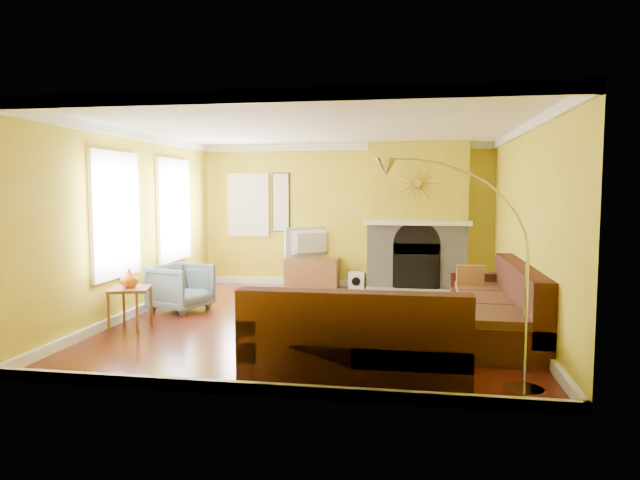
% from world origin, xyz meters
% --- Properties ---
extents(floor, '(5.50, 6.00, 0.02)m').
position_xyz_m(floor, '(0.00, 0.00, -0.01)').
color(floor, maroon).
rests_on(floor, ground).
extents(ceiling, '(5.50, 6.00, 0.02)m').
position_xyz_m(ceiling, '(0.00, 0.00, 2.71)').
color(ceiling, white).
rests_on(ceiling, ground).
extents(wall_back, '(5.50, 0.02, 2.70)m').
position_xyz_m(wall_back, '(0.00, 3.01, 1.35)').
color(wall_back, gold).
rests_on(wall_back, ground).
extents(wall_front, '(5.50, 0.02, 2.70)m').
position_xyz_m(wall_front, '(0.00, -3.01, 1.35)').
color(wall_front, gold).
rests_on(wall_front, ground).
extents(wall_left, '(0.02, 6.00, 2.70)m').
position_xyz_m(wall_left, '(-2.76, 0.00, 1.35)').
color(wall_left, gold).
rests_on(wall_left, ground).
extents(wall_right, '(0.02, 6.00, 2.70)m').
position_xyz_m(wall_right, '(2.76, 0.00, 1.35)').
color(wall_right, gold).
rests_on(wall_right, ground).
extents(baseboard, '(5.50, 6.00, 0.12)m').
position_xyz_m(baseboard, '(0.00, 0.00, 0.06)').
color(baseboard, white).
rests_on(baseboard, floor).
extents(crown_molding, '(5.50, 6.00, 0.12)m').
position_xyz_m(crown_molding, '(0.00, 0.00, 2.64)').
color(crown_molding, white).
rests_on(crown_molding, ceiling).
extents(window_left_near, '(0.06, 1.22, 1.72)m').
position_xyz_m(window_left_near, '(-2.72, 1.30, 1.50)').
color(window_left_near, white).
rests_on(window_left_near, wall_left).
extents(window_left_far, '(0.06, 1.22, 1.72)m').
position_xyz_m(window_left_far, '(-2.72, -0.60, 1.50)').
color(window_left_far, white).
rests_on(window_left_far, wall_left).
extents(window_back, '(0.82, 0.06, 1.22)m').
position_xyz_m(window_back, '(-1.90, 2.96, 1.55)').
color(window_back, white).
rests_on(window_back, wall_back).
extents(wall_art, '(0.34, 0.04, 1.14)m').
position_xyz_m(wall_art, '(-1.25, 2.97, 1.60)').
color(wall_art, white).
rests_on(wall_art, wall_back).
extents(fireplace, '(1.80, 0.40, 2.70)m').
position_xyz_m(fireplace, '(1.35, 2.80, 1.35)').
color(fireplace, gray).
rests_on(fireplace, floor).
extents(mantel, '(1.92, 0.22, 0.08)m').
position_xyz_m(mantel, '(1.35, 2.56, 1.25)').
color(mantel, white).
rests_on(mantel, fireplace).
extents(hearth, '(1.80, 0.70, 0.06)m').
position_xyz_m(hearth, '(1.35, 2.25, 0.03)').
color(hearth, gray).
rests_on(hearth, floor).
extents(sunburst, '(0.70, 0.04, 0.70)m').
position_xyz_m(sunburst, '(1.35, 2.57, 1.95)').
color(sunburst, olive).
rests_on(sunburst, fireplace).
extents(rug, '(2.40, 1.80, 0.02)m').
position_xyz_m(rug, '(0.35, -0.30, 0.01)').
color(rug, beige).
rests_on(rug, floor).
extents(sectional_sofa, '(3.10, 3.70, 0.90)m').
position_xyz_m(sectional_sofa, '(1.20, -0.85, 0.45)').
color(sectional_sofa, '#421E15').
rests_on(sectional_sofa, floor).
extents(coffee_table, '(1.18, 1.18, 0.40)m').
position_xyz_m(coffee_table, '(0.40, -0.35, 0.20)').
color(coffee_table, white).
rests_on(coffee_table, floor).
extents(media_console, '(1.00, 0.45, 0.55)m').
position_xyz_m(media_console, '(-0.60, 2.75, 0.28)').
color(media_console, brown).
rests_on(media_console, floor).
extents(tv, '(0.89, 0.73, 0.59)m').
position_xyz_m(tv, '(-0.60, 2.75, 0.84)').
color(tv, black).
rests_on(tv, media_console).
extents(subwoofer, '(0.30, 0.30, 0.30)m').
position_xyz_m(subwoofer, '(0.25, 2.78, 0.15)').
color(subwoofer, white).
rests_on(subwoofer, floor).
extents(armchair, '(0.98, 0.97, 0.71)m').
position_xyz_m(armchair, '(-2.20, 0.35, 0.35)').
color(armchair, slate).
rests_on(armchair, floor).
extents(side_table, '(0.63, 0.63, 0.55)m').
position_xyz_m(side_table, '(-2.40, -0.85, 0.28)').
color(side_table, brown).
rests_on(side_table, floor).
extents(vase, '(0.30, 0.30, 0.25)m').
position_xyz_m(vase, '(-2.40, -0.85, 0.67)').
color(vase, orange).
rests_on(vase, side_table).
extents(book, '(0.30, 0.33, 0.03)m').
position_xyz_m(book, '(0.25, -0.25, 0.41)').
color(book, white).
rests_on(book, coffee_table).
extents(arc_lamp, '(1.35, 0.36, 2.12)m').
position_xyz_m(arc_lamp, '(1.72, -2.55, 1.06)').
color(arc_lamp, silver).
rests_on(arc_lamp, floor).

